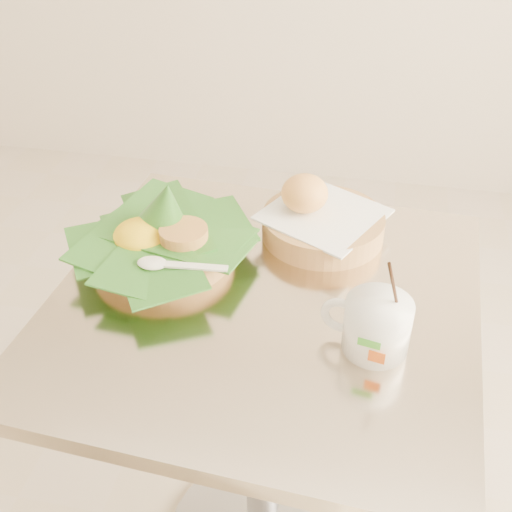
% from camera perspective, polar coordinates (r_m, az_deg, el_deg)
% --- Properties ---
extents(cafe_table, '(0.75, 0.75, 0.75)m').
position_cam_1_polar(cafe_table, '(1.23, 0.69, -11.60)').
color(cafe_table, gray).
rests_on(cafe_table, floor).
extents(rice_basket, '(0.32, 0.32, 0.16)m').
position_cam_1_polar(rice_basket, '(1.16, -8.38, 1.80)').
color(rice_basket, tan).
rests_on(rice_basket, cafe_table).
extents(bread_basket, '(0.26, 0.26, 0.12)m').
position_cam_1_polar(bread_basket, '(1.21, 5.70, 3.26)').
color(bread_basket, tan).
rests_on(bread_basket, cafe_table).
extents(coffee_mug, '(0.14, 0.11, 0.17)m').
position_cam_1_polar(coffee_mug, '(0.97, 10.56, -5.98)').
color(coffee_mug, white).
rests_on(coffee_mug, cafe_table).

